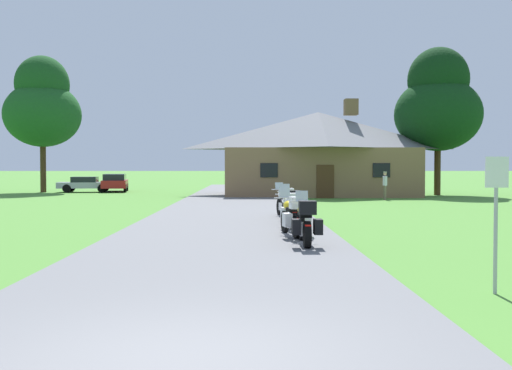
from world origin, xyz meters
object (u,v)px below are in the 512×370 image
object	(u,v)px
motorcycle_yellow_fourth_in_row	(291,206)
parked_red_suv_far_left	(115,182)
parked_silver_sedan_far_left	(86,184)
tree_right_of_lodge	(438,104)
motorcycle_white_third_in_row	(290,211)
motorcycle_yellow_nearest_to_camera	(305,223)
metal_signpost_roadside	(496,207)
tree_left_far	(42,106)
bystander_white_shirt_near_lodge	(385,184)
motorcycle_white_farthest_in_row	(284,202)
motorcycle_yellow_second_in_row	(293,217)

from	to	relation	value
motorcycle_yellow_fourth_in_row	parked_red_suv_far_left	world-z (taller)	parked_red_suv_far_left
motorcycle_yellow_fourth_in_row	parked_silver_sedan_far_left	world-z (taller)	motorcycle_yellow_fourth_in_row
tree_right_of_lodge	motorcycle_white_third_in_row	bearing A→B (deg)	-117.75
motorcycle_yellow_nearest_to_camera	motorcycle_white_third_in_row	size ratio (longest dim) A/B	1.00
metal_signpost_roadside	tree_left_far	world-z (taller)	tree_left_far
bystander_white_shirt_near_lodge	metal_signpost_roadside	xyz separation A→B (m)	(-4.37, -26.22, 0.40)
bystander_white_shirt_near_lodge	tree_left_far	size ratio (longest dim) A/B	0.16
motorcycle_white_farthest_in_row	metal_signpost_roadside	world-z (taller)	metal_signpost_roadside
motorcycle_yellow_second_in_row	parked_silver_sedan_far_left	bearing A→B (deg)	105.28
tree_right_of_lodge	tree_left_far	world-z (taller)	tree_left_far
motorcycle_yellow_fourth_in_row	motorcycle_white_third_in_row	bearing A→B (deg)	-102.41
motorcycle_white_farthest_in_row	parked_red_suv_far_left	distance (m)	27.12
motorcycle_yellow_second_in_row	motorcycle_white_farthest_in_row	world-z (taller)	same
motorcycle_yellow_fourth_in_row	motorcycle_white_farthest_in_row	xyz separation A→B (m)	(-0.11, 2.09, 0.01)
motorcycle_yellow_second_in_row	metal_signpost_roadside	xyz separation A→B (m)	(2.61, -7.15, 0.74)
motorcycle_yellow_nearest_to_camera	tree_left_far	distance (m)	36.55
motorcycle_yellow_nearest_to_camera	tree_right_of_lodge	bearing A→B (deg)	66.40
tree_left_far	motorcycle_yellow_second_in_row	bearing A→B (deg)	-60.21
tree_right_of_lodge	parked_red_suv_far_left	distance (m)	25.12
motorcycle_yellow_nearest_to_camera	bystander_white_shirt_near_lodge	size ratio (longest dim) A/B	1.23
motorcycle_yellow_nearest_to_camera	tree_left_far	xyz separation A→B (m)	(-17.23, 31.66, 6.08)
motorcycle_yellow_second_in_row	motorcycle_yellow_nearest_to_camera	bearing A→B (deg)	-94.44
parked_red_suv_far_left	motorcycle_white_third_in_row	bearing A→B (deg)	-76.40
motorcycle_yellow_nearest_to_camera	metal_signpost_roadside	distance (m)	5.88
metal_signpost_roadside	parked_silver_sedan_far_left	world-z (taller)	metal_signpost_roadside
bystander_white_shirt_near_lodge	tree_right_of_lodge	size ratio (longest dim) A/B	0.16
motorcycle_yellow_nearest_to_camera	motorcycle_yellow_second_in_row	bearing A→B (deg)	95.33
motorcycle_white_farthest_in_row	tree_left_far	xyz separation A→B (m)	(-17.22, 23.34, 6.06)
bystander_white_shirt_near_lodge	motorcycle_yellow_second_in_row	bearing A→B (deg)	164.92
metal_signpost_roadside	parked_silver_sedan_far_left	size ratio (longest dim) A/B	0.49
metal_signpost_roadside	tree_left_far	xyz separation A→B (m)	(-19.67, 36.95, 5.33)
parked_silver_sedan_far_left	motorcycle_white_third_in_row	bearing A→B (deg)	-159.43
motorcycle_white_third_in_row	parked_red_suv_far_left	size ratio (longest dim) A/B	0.43
motorcycle_yellow_fourth_in_row	motorcycle_white_farthest_in_row	distance (m)	2.09
metal_signpost_roadside	motorcycle_white_third_in_row	bearing A→B (deg)	104.97
parked_red_suv_far_left	metal_signpost_roadside	bearing A→B (deg)	-78.21
tree_right_of_lodge	motorcycle_yellow_fourth_in_row	bearing A→B (deg)	-119.73
metal_signpost_roadside	motorcycle_yellow_fourth_in_row	bearing A→B (deg)	101.47
motorcycle_white_third_in_row	metal_signpost_roadside	xyz separation A→B (m)	(2.52, -9.42, 0.74)
bystander_white_shirt_near_lodge	parked_silver_sedan_far_left	size ratio (longest dim) A/B	0.39
motorcycle_yellow_second_in_row	tree_right_of_lodge	xyz separation A→B (m)	(12.02, 24.94, 5.73)
motorcycle_white_farthest_in_row	parked_red_suv_far_left	xyz separation A→B (m)	(-11.92, 24.36, 0.16)
tree_right_of_lodge	parked_red_suv_far_left	bearing A→B (deg)	166.12
tree_right_of_lodge	parked_silver_sedan_far_left	xyz separation A→B (m)	(-25.85, 5.00, -5.69)
motorcycle_white_farthest_in_row	parked_silver_sedan_far_left	xyz separation A→B (m)	(-13.99, 23.49, 0.02)
parked_red_suv_far_left	bystander_white_shirt_near_lodge	bearing A→B (deg)	-41.02
motorcycle_yellow_nearest_to_camera	bystander_white_shirt_near_lodge	bearing A→B (deg)	72.23
motorcycle_yellow_second_in_row	motorcycle_yellow_fourth_in_row	size ratio (longest dim) A/B	1.00
motorcycle_white_third_in_row	tree_left_far	xyz separation A→B (m)	(-17.16, 27.54, 6.08)
parked_red_suv_far_left	parked_silver_sedan_far_left	world-z (taller)	parked_red_suv_far_left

